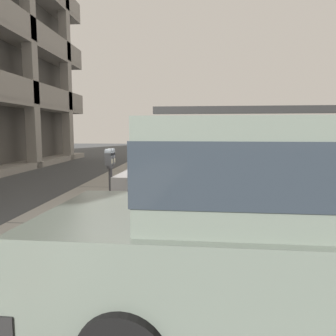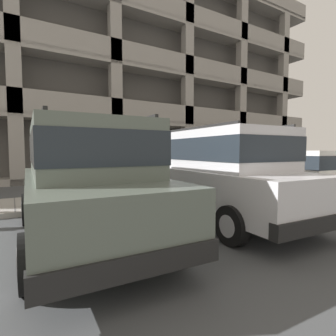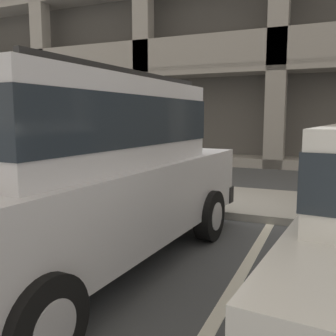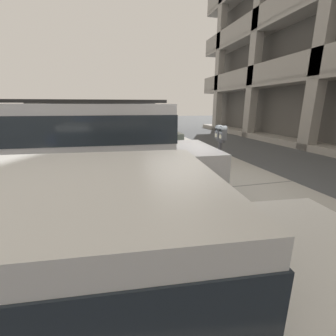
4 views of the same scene
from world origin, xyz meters
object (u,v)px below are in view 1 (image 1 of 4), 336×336
(blue_coupe, at_px, (232,158))
(parking_meter_near, at_px, (110,168))
(dark_hatchback, at_px, (227,169))
(red_sedan, at_px, (309,219))
(silver_suv, at_px, (256,175))

(blue_coupe, bearing_deg, parking_meter_near, 156.90)
(dark_hatchback, xyz_separation_m, blue_coupe, (3.54, -0.58, 0.00))
(red_sedan, relative_size, parking_meter_near, 3.41)
(dark_hatchback, relative_size, parking_meter_near, 3.25)
(silver_suv, distance_m, blue_coupe, 6.66)
(red_sedan, bearing_deg, blue_coupe, -0.78)
(blue_coupe, xyz_separation_m, parking_meter_near, (-6.62, 3.05, 0.36))
(parking_meter_near, bearing_deg, red_sedan, -139.48)
(silver_suv, height_order, dark_hatchback, silver_suv)
(dark_hatchback, height_order, blue_coupe, same)
(silver_suv, height_order, blue_coupe, silver_suv)
(red_sedan, height_order, parking_meter_near, red_sedan)
(silver_suv, relative_size, parking_meter_near, 3.43)
(dark_hatchback, bearing_deg, parking_meter_near, 146.61)
(red_sedan, bearing_deg, parking_meter_near, 42.92)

